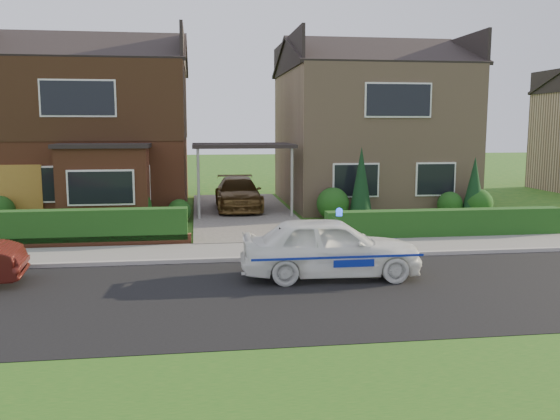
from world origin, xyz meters
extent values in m
plane|color=#1B5416|center=(0.00, 0.00, 0.00)|extent=(120.00, 120.00, 0.00)
cube|color=black|center=(0.00, 0.00, 0.00)|extent=(60.00, 6.00, 0.02)
cube|color=#9E9993|center=(0.00, 3.05, 0.06)|extent=(60.00, 0.16, 0.12)
cube|color=slate|center=(0.00, 4.10, 0.05)|extent=(60.00, 2.00, 0.10)
cube|color=#1B5416|center=(0.00, -5.00, 0.00)|extent=(60.00, 4.00, 0.01)
cube|color=#666059|center=(0.00, 11.00, 0.06)|extent=(3.80, 12.00, 0.12)
cube|color=brown|center=(-5.80, 14.00, 2.90)|extent=(7.20, 8.00, 5.80)
cube|color=white|center=(-7.38, 9.98, 1.40)|extent=(1.80, 0.08, 1.30)
cube|color=white|center=(-4.22, 9.98, 1.40)|extent=(1.60, 0.08, 1.30)
cube|color=white|center=(-5.80, 9.98, 4.40)|extent=(2.60, 0.08, 1.30)
cube|color=black|center=(-5.80, 14.00, 4.35)|extent=(7.26, 8.06, 2.90)
cube|color=brown|center=(-4.94, 9.30, 1.35)|extent=(3.00, 1.40, 2.70)
cube|color=black|center=(-4.94, 9.30, 2.77)|extent=(3.20, 1.60, 0.14)
cube|color=#A28163|center=(5.80, 14.00, 2.90)|extent=(7.20, 8.00, 5.80)
cube|color=white|center=(4.22, 9.98, 1.40)|extent=(1.80, 0.08, 1.30)
cube|color=white|center=(7.38, 9.98, 1.40)|extent=(1.60, 0.08, 1.30)
cube|color=white|center=(5.80, 9.98, 4.40)|extent=(2.60, 0.08, 1.30)
cube|color=black|center=(0.00, 11.00, 2.70)|extent=(3.80, 3.00, 0.14)
cylinder|color=gray|center=(-1.70, 9.60, 1.35)|extent=(0.10, 0.10, 2.70)
cylinder|color=gray|center=(1.70, 9.60, 1.35)|extent=(0.10, 0.10, 2.70)
cube|color=brown|center=(-8.25, 9.96, 1.05)|extent=(2.20, 0.10, 2.10)
cube|color=brown|center=(-5.80, 5.30, 0.18)|extent=(7.70, 0.25, 0.36)
cube|color=#133D14|center=(-5.80, 5.45, 0.00)|extent=(7.50, 0.55, 0.90)
cube|color=#133D14|center=(5.80, 5.35, 0.00)|extent=(7.50, 0.55, 0.80)
sphere|color=#133D14|center=(-4.00, 9.30, 0.66)|extent=(1.32, 1.32, 1.32)
sphere|color=#133D14|center=(-2.40, 9.60, 0.42)|extent=(0.84, 0.84, 0.84)
sphere|color=#133D14|center=(3.20, 9.40, 0.60)|extent=(1.20, 1.20, 1.20)
sphere|color=#133D14|center=(7.80, 9.50, 0.48)|extent=(0.96, 0.96, 0.96)
sphere|color=#133D14|center=(8.80, 9.20, 0.54)|extent=(1.08, 1.08, 1.08)
cone|color=black|center=(4.20, 9.20, 1.30)|extent=(0.90, 0.90, 2.60)
cone|color=black|center=(8.60, 9.20, 1.10)|extent=(0.90, 0.90, 2.20)
imported|color=white|center=(1.22, 1.20, 0.70)|extent=(1.84, 4.17, 1.39)
sphere|color=#193FF2|center=(1.43, 1.20, 1.47)|extent=(0.17, 0.17, 0.17)
cube|color=navy|center=(1.22, 0.37, 0.64)|extent=(3.77, 0.02, 0.05)
cube|color=navy|center=(1.22, 2.03, 0.64)|extent=(3.77, 0.01, 0.05)
ellipsoid|color=black|center=(0.08, 1.10, 0.97)|extent=(0.22, 0.17, 0.21)
sphere|color=white|center=(0.09, 1.04, 0.96)|extent=(0.11, 0.11, 0.11)
sphere|color=black|center=(0.10, 1.08, 1.11)|extent=(0.13, 0.13, 0.13)
cone|color=black|center=(0.05, 1.09, 1.18)|extent=(0.04, 0.04, 0.05)
cone|color=black|center=(0.14, 1.09, 1.18)|extent=(0.04, 0.04, 0.05)
imported|color=brown|center=(-0.12, 11.87, 0.75)|extent=(1.79, 4.36, 1.26)
imported|color=gray|center=(-4.04, 9.00, 0.36)|extent=(0.51, 0.49, 0.72)
imported|color=gray|center=(-2.50, 6.87, 0.39)|extent=(0.54, 0.54, 0.78)
camera|label=1|loc=(-1.78, -11.75, 3.46)|focal=38.00mm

